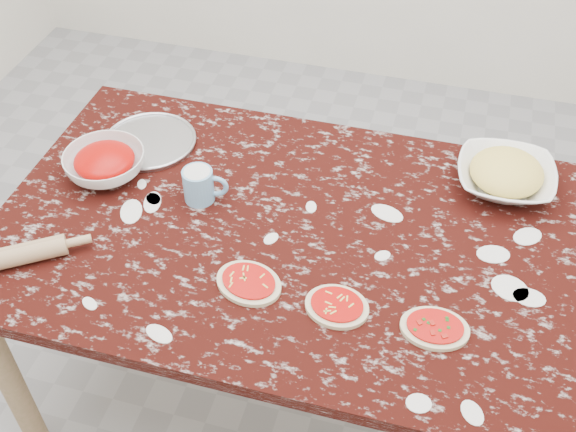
# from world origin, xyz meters

# --- Properties ---
(ground) EXTENTS (4.00, 4.00, 0.00)m
(ground) POSITION_xyz_m (0.00, 0.00, 0.00)
(ground) COLOR gray
(worktable) EXTENTS (1.60, 1.00, 0.75)m
(worktable) POSITION_xyz_m (0.00, 0.00, 0.67)
(worktable) COLOR black
(worktable) RESTS_ON ground
(pizza_tray) EXTENTS (0.34, 0.34, 0.01)m
(pizza_tray) POSITION_xyz_m (-0.51, 0.25, 0.76)
(pizza_tray) COLOR #B2B2B7
(pizza_tray) RESTS_ON worktable
(sauce_bowl) EXTENTS (0.24, 0.24, 0.07)m
(sauce_bowl) POSITION_xyz_m (-0.58, 0.08, 0.79)
(sauce_bowl) COLOR white
(sauce_bowl) RESTS_ON worktable
(cheese_bowl) EXTENTS (0.29, 0.29, 0.07)m
(cheese_bowl) POSITION_xyz_m (0.55, 0.34, 0.78)
(cheese_bowl) COLOR white
(cheese_bowl) RESTS_ON worktable
(flour_mug) EXTENTS (0.13, 0.09, 0.10)m
(flour_mug) POSITION_xyz_m (-0.27, 0.05, 0.80)
(flour_mug) COLOR #74AEDA
(flour_mug) RESTS_ON worktable
(pizza_left) EXTENTS (0.20, 0.18, 0.02)m
(pizza_left) POSITION_xyz_m (-0.04, -0.22, 0.76)
(pizza_left) COLOR beige
(pizza_left) RESTS_ON worktable
(pizza_mid) EXTENTS (0.17, 0.14, 0.02)m
(pizza_mid) POSITION_xyz_m (0.19, -0.23, 0.76)
(pizza_mid) COLOR beige
(pizza_mid) RESTS_ON worktable
(pizza_right) EXTENTS (0.17, 0.14, 0.02)m
(pizza_right) POSITION_xyz_m (0.42, -0.23, 0.76)
(pizza_right) COLOR beige
(pizza_right) RESTS_ON worktable
(rolling_pin) EXTENTS (0.26, 0.20, 0.06)m
(rolling_pin) POSITION_xyz_m (-0.65, -0.31, 0.78)
(rolling_pin) COLOR tan
(rolling_pin) RESTS_ON worktable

